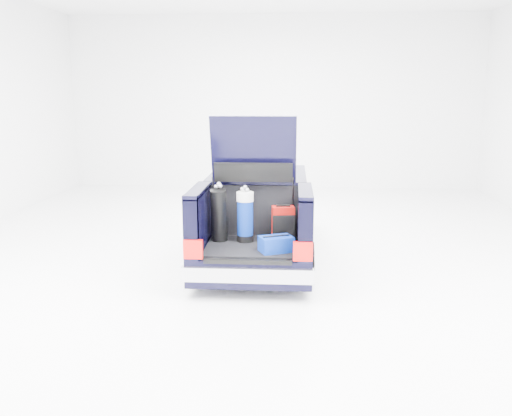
# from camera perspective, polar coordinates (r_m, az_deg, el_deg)

# --- Properties ---
(ground) EXTENTS (14.00, 14.00, 0.00)m
(ground) POSITION_cam_1_polar(r_m,az_deg,el_deg) (9.54, 0.21, -4.96)
(ground) COLOR white
(ground) RESTS_ON ground
(car) EXTENTS (1.87, 4.65, 2.47)m
(car) POSITION_cam_1_polar(r_m,az_deg,el_deg) (9.47, 0.25, -0.87)
(car) COLOR black
(car) RESTS_ON ground
(red_suitcase) EXTENTS (0.36, 0.26, 0.54)m
(red_suitcase) POSITION_cam_1_polar(r_m,az_deg,el_deg) (8.19, 2.85, -1.62)
(red_suitcase) COLOR #7E0704
(red_suitcase) RESTS_ON car
(black_golf_bag) EXTENTS (0.25, 0.34, 0.89)m
(black_golf_bag) POSITION_cam_1_polar(r_m,az_deg,el_deg) (8.09, -3.92, -0.76)
(black_golf_bag) COLOR black
(black_golf_bag) RESTS_ON car
(blue_golf_bag) EXTENTS (0.33, 0.33, 0.85)m
(blue_golf_bag) POSITION_cam_1_polar(r_m,az_deg,el_deg) (8.08, -1.15, -0.87)
(blue_golf_bag) COLOR black
(blue_golf_bag) RESTS_ON car
(blue_duffel) EXTENTS (0.53, 0.45, 0.24)m
(blue_duffel) POSITION_cam_1_polar(r_m,az_deg,el_deg) (7.62, 2.13, -3.81)
(blue_duffel) COLOR navy
(blue_duffel) RESTS_ON car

